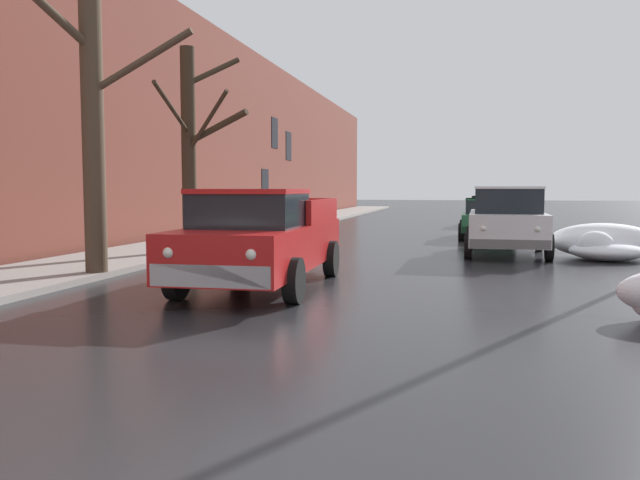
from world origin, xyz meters
The scene contains 12 objects.
left_sidewalk_slab centered at (-6.64, 18.00, 0.06)m, with size 2.83×80.00×0.12m, color gray.
brick_townhouse_facade centered at (-8.56, 18.01, 4.15)m, with size 0.63×80.00×8.29m.
snow_bank_near_corner_left centered at (-5.22, 26.35, 0.41)m, with size 2.38×0.95×0.86m.
snow_bank_along_left_kerb centered at (4.97, 15.08, 0.27)m, with size 1.78×1.49×0.73m.
snow_bank_along_right_kerb centered at (-5.24, 22.95, 0.43)m, with size 1.67×1.47×0.89m.
snow_bank_far_right_pile centered at (5.08, 15.71, 0.42)m, with size 2.62×1.24×0.89m.
bare_tree_second_along_sidewalk centered at (-5.48, 9.54, 3.91)m, with size 3.61×2.83×7.22m.
bare_tree_mid_block centered at (-5.37, 13.98, 2.88)m, with size 2.00×3.40×5.42m.
pickup_truck_red_approaching_near_lane centered at (-1.92, 9.12, 0.88)m, with size 2.23×5.41×1.76m.
suv_white_parked_kerbside_close centered at (2.71, 16.10, 0.99)m, with size 2.18×4.47×1.82m.
sedan_green_parked_kerbside_mid centered at (2.38, 21.81, 0.75)m, with size 1.91×4.08×1.42m.
sedan_black_parked_far_down_block centered at (2.74, 29.51, 0.75)m, with size 2.09×4.34×1.42m.
Camera 1 is at (1.61, -1.77, 1.76)m, focal length 36.15 mm.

